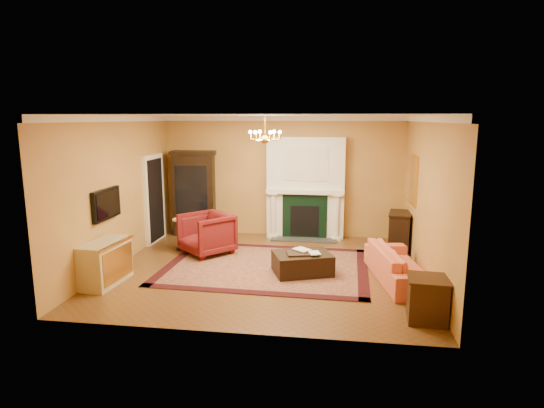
% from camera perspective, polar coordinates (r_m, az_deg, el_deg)
% --- Properties ---
extents(floor, '(6.00, 5.50, 0.02)m').
position_cam_1_polar(floor, '(9.10, -0.84, -8.23)').
color(floor, brown).
rests_on(floor, ground).
extents(ceiling, '(6.00, 5.50, 0.02)m').
position_cam_1_polar(ceiling, '(8.61, -0.90, 11.15)').
color(ceiling, white).
rests_on(ceiling, wall_back).
extents(wall_back, '(6.00, 0.02, 3.00)m').
position_cam_1_polar(wall_back, '(11.43, 1.30, 3.46)').
color(wall_back, gold).
rests_on(wall_back, floor).
extents(wall_front, '(6.00, 0.02, 3.00)m').
position_cam_1_polar(wall_front, '(6.07, -4.94, -3.11)').
color(wall_front, gold).
rests_on(wall_front, floor).
extents(wall_left, '(0.02, 5.50, 3.00)m').
position_cam_1_polar(wall_left, '(9.66, -18.79, 1.54)').
color(wall_left, gold).
rests_on(wall_left, floor).
extents(wall_right, '(0.02, 5.50, 3.00)m').
position_cam_1_polar(wall_right, '(8.78, 18.92, 0.66)').
color(wall_right, gold).
rests_on(wall_right, floor).
extents(fireplace, '(1.90, 0.70, 2.50)m').
position_cam_1_polar(fireplace, '(11.24, 4.22, 1.73)').
color(fireplace, white).
rests_on(fireplace, wall_back).
extents(crown_molding, '(6.00, 5.50, 0.12)m').
position_cam_1_polar(crown_molding, '(9.55, 0.02, 10.69)').
color(crown_molding, white).
rests_on(crown_molding, ceiling).
extents(doorway, '(0.08, 1.05, 2.10)m').
position_cam_1_polar(doorway, '(11.23, -14.52, 0.64)').
color(doorway, white).
rests_on(doorway, wall_left).
extents(tv_panel, '(0.09, 0.95, 0.58)m').
position_cam_1_polar(tv_panel, '(9.13, -20.06, -0.00)').
color(tv_panel, black).
rests_on(tv_panel, wall_left).
extents(gilt_mirror, '(0.06, 0.76, 1.05)m').
position_cam_1_polar(gilt_mirror, '(10.12, 17.29, 2.88)').
color(gilt_mirror, gold).
rests_on(gilt_mirror, wall_right).
extents(chandelier, '(0.63, 0.55, 0.53)m').
position_cam_1_polar(chandelier, '(8.61, -0.89, 8.47)').
color(chandelier, gold).
rests_on(chandelier, ceiling).
extents(oriental_rug, '(4.12, 3.14, 0.02)m').
position_cam_1_polar(oriental_rug, '(9.23, -0.77, -7.83)').
color(oriental_rug, '#4C1019').
rests_on(oriental_rug, floor).
extents(china_cabinet, '(1.07, 0.58, 2.05)m').
position_cam_1_polar(china_cabinet, '(11.71, -9.72, 1.13)').
color(china_cabinet, black).
rests_on(china_cabinet, floor).
extents(wingback_armchair, '(1.33, 1.32, 1.00)m').
position_cam_1_polar(wingback_armchair, '(10.06, -8.20, -3.47)').
color(wingback_armchair, maroon).
rests_on(wingback_armchair, floor).
extents(pedestal_table, '(0.40, 0.40, 0.72)m').
position_cam_1_polar(pedestal_table, '(10.48, -11.23, -3.45)').
color(pedestal_table, black).
rests_on(pedestal_table, floor).
extents(commode, '(0.57, 1.08, 0.78)m').
position_cam_1_polar(commode, '(8.75, -20.22, -6.94)').
color(commode, '#C0B88C').
rests_on(commode, floor).
extents(coral_sofa, '(0.98, 2.18, 0.82)m').
position_cam_1_polar(coral_sofa, '(8.67, 15.82, -6.70)').
color(coral_sofa, '#E9684A').
rests_on(coral_sofa, floor).
extents(end_table, '(0.58, 0.58, 0.63)m').
position_cam_1_polar(end_table, '(7.19, 18.91, -11.37)').
color(end_table, '#37190F').
rests_on(end_table, floor).
extents(console_table, '(0.56, 0.83, 0.85)m').
position_cam_1_polar(console_table, '(10.59, 15.69, -3.45)').
color(console_table, black).
rests_on(console_table, floor).
extents(leather_ottoman, '(1.26, 1.09, 0.40)m').
position_cam_1_polar(leather_ottoman, '(8.79, 3.82, -7.41)').
color(leather_ottoman, black).
rests_on(leather_ottoman, oriental_rug).
extents(ottoman_tray, '(0.56, 0.48, 0.03)m').
position_cam_1_polar(ottoman_tray, '(8.67, 3.52, -6.19)').
color(ottoman_tray, black).
rests_on(ottoman_tray, leather_ottoman).
extents(book_a, '(0.18, 0.20, 0.32)m').
position_cam_1_polar(book_a, '(8.67, 3.23, -4.98)').
color(book_a, gray).
rests_on(book_a, ottoman_tray).
extents(book_b, '(0.20, 0.08, 0.27)m').
position_cam_1_polar(book_b, '(8.55, 4.72, -5.38)').
color(book_b, gray).
rests_on(book_b, ottoman_tray).
extents(topiary_left, '(0.15, 0.15, 0.40)m').
position_cam_1_polar(topiary_left, '(11.23, 0.32, 3.06)').
color(topiary_left, gray).
rests_on(topiary_left, fireplace).
extents(topiary_right, '(0.16, 0.16, 0.42)m').
position_cam_1_polar(topiary_right, '(11.13, 6.90, 2.99)').
color(topiary_right, gray).
rests_on(topiary_right, fireplace).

